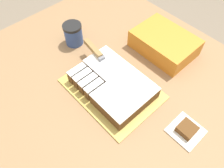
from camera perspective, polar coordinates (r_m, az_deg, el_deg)
ground_plane at (r=1.71m, az=1.71°, el=-18.77°), size 8.00×8.00×0.00m
countertop at (r=1.29m, az=2.19°, el=-12.95°), size 1.40×1.10×0.89m
cake_board at (r=0.90m, az=0.00°, el=-1.20°), size 0.38×0.28×0.01m
cake at (r=0.88m, az=0.34°, el=-0.06°), size 0.32×0.22×0.06m
knife at (r=0.93m, az=-3.74°, el=7.87°), size 0.33×0.07×0.02m
coffee_cup at (r=1.07m, az=-10.07°, el=12.72°), size 0.09×0.09×0.10m
paper_napkin at (r=0.86m, az=18.70°, el=-11.52°), size 0.11×0.11×0.01m
brownie at (r=0.84m, az=18.99°, el=-11.06°), size 0.06×0.06×0.03m
storage_box at (r=1.05m, az=13.50°, el=10.33°), size 0.28×0.20×0.09m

